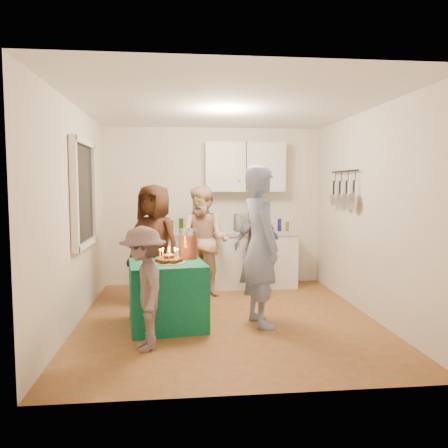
{
  "coord_description": "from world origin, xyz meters",
  "views": [
    {
      "loc": [
        -0.58,
        -5.27,
        1.64
      ],
      "look_at": [
        0.0,
        0.35,
        1.15
      ],
      "focal_mm": 35.0,
      "sensor_mm": 36.0,
      "label": 1
    }
  ],
  "objects": [
    {
      "name": "counter",
      "position": [
        0.2,
        1.7,
        0.43
      ],
      "size": [
        2.2,
        0.58,
        0.86
      ],
      "primitive_type": "cube",
      "color": "white",
      "rests_on": "floor"
    },
    {
      "name": "back_wall",
      "position": [
        0.0,
        2.0,
        1.3
      ],
      "size": [
        3.6,
        3.6,
        0.0
      ],
      "primitive_type": "plane",
      "color": "silver",
      "rests_on": "floor"
    },
    {
      "name": "man_birthday",
      "position": [
        0.36,
        -0.27,
        0.94
      ],
      "size": [
        0.58,
        0.76,
        1.88
      ],
      "primitive_type": "imported",
      "rotation": [
        0.0,
        0.0,
        1.77
      ],
      "color": "#8492C0",
      "rests_on": "floor"
    },
    {
      "name": "ceiling",
      "position": [
        0.0,
        0.0,
        2.6
      ],
      "size": [
        4.0,
        4.0,
        0.0
      ],
      "primitive_type": "plane",
      "color": "white",
      "rests_on": "floor"
    },
    {
      "name": "upper_cabinet",
      "position": [
        0.5,
        1.85,
        1.95
      ],
      "size": [
        1.3,
        0.3,
        0.8
      ],
      "primitive_type": "cube",
      "color": "white",
      "rests_on": "back_wall"
    },
    {
      "name": "party_table",
      "position": [
        -0.73,
        -0.22,
        0.38
      ],
      "size": [
        0.96,
        0.96,
        0.76
      ],
      "primitive_type": "cube",
      "rotation": [
        0.0,
        0.0,
        0.14
      ],
      "color": "#0E6144",
      "rests_on": "floor"
    },
    {
      "name": "window_night",
      "position": [
        -1.77,
        0.3,
        1.55
      ],
      "size": [
        0.04,
        1.0,
        1.2
      ],
      "primitive_type": "cube",
      "color": "black",
      "rests_on": "left_wall"
    },
    {
      "name": "child_near_left",
      "position": [
        -0.94,
        -0.92,
        0.62
      ],
      "size": [
        0.65,
        0.9,
        1.25
      ],
      "primitive_type": "imported",
      "rotation": [
        0.0,
        0.0,
        -1.32
      ],
      "color": "#5D4A4A",
      "rests_on": "floor"
    },
    {
      "name": "left_wall",
      "position": [
        -1.8,
        0.0,
        1.3
      ],
      "size": [
        4.0,
        4.0,
        0.0
      ],
      "primitive_type": "plane",
      "color": "silver",
      "rests_on": "floor"
    },
    {
      "name": "woman_back_center",
      "position": [
        -0.21,
        1.18,
        0.82
      ],
      "size": [
        0.98,
        0.88,
        1.64
      ],
      "primitive_type": "imported",
      "rotation": [
        0.0,
        0.0,
        -0.39
      ],
      "color": "tan",
      "rests_on": "floor"
    },
    {
      "name": "countertop",
      "position": [
        0.2,
        1.7,
        0.89
      ],
      "size": [
        2.24,
        0.62,
        0.05
      ],
      "primitive_type": "cube",
      "color": "beige",
      "rests_on": "counter"
    },
    {
      "name": "punch_jar",
      "position": [
        -0.47,
        0.01,
        0.93
      ],
      "size": [
        0.22,
        0.22,
        0.34
      ],
      "primitive_type": "cylinder",
      "color": "red",
      "rests_on": "party_table"
    },
    {
      "name": "right_wall",
      "position": [
        1.8,
        0.0,
        1.3
      ],
      "size": [
        4.0,
        4.0,
        0.0
      ],
      "primitive_type": "plane",
      "color": "silver",
      "rests_on": "floor"
    },
    {
      "name": "woman_back_left",
      "position": [
        -0.92,
        0.75,
        0.83
      ],
      "size": [
        0.97,
        0.9,
        1.66
      ],
      "primitive_type": "imported",
      "rotation": [
        0.0,
        0.0,
        -0.61
      ],
      "color": "#4F2816",
      "rests_on": "floor"
    },
    {
      "name": "pot_rack",
      "position": [
        1.72,
        0.7,
        1.6
      ],
      "size": [
        0.12,
        1.0,
        0.6
      ],
      "primitive_type": "cube",
      "color": "black",
      "rests_on": "right_wall"
    },
    {
      "name": "floor",
      "position": [
        0.0,
        0.0,
        0.0
      ],
      "size": [
        4.0,
        4.0,
        0.0
      ],
      "primitive_type": "plane",
      "color": "brown",
      "rests_on": "ground"
    },
    {
      "name": "microwave",
      "position": [
        0.58,
        1.7,
        1.05
      ],
      "size": [
        0.56,
        0.44,
        0.27
      ],
      "primitive_type": "imported",
      "rotation": [
        0.0,
        0.0,
        0.22
      ],
      "color": "white",
      "rests_on": "countertop"
    },
    {
      "name": "donut_cake",
      "position": [
        -0.7,
        -0.28,
        0.85
      ],
      "size": [
        0.38,
        0.38,
        0.18
      ],
      "primitive_type": null,
      "color": "#381C0C",
      "rests_on": "party_table"
    },
    {
      "name": "woman_back_right",
      "position": [
        0.6,
        1.25,
        0.74
      ],
      "size": [
        0.93,
        0.78,
        1.49
      ],
      "primitive_type": "imported",
      "rotation": [
        0.0,
        0.0,
        0.57
      ],
      "color": "black",
      "rests_on": "floor"
    }
  ]
}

